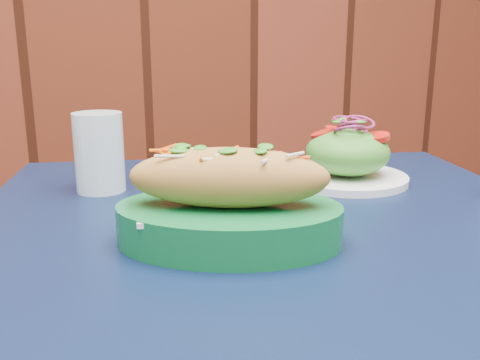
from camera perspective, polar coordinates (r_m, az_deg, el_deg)
name	(u,v)px	position (r m, az deg, el deg)	size (l,w,h in m)	color
cafe_table	(273,285)	(0.72, 3.57, -11.09)	(0.94, 0.94, 0.75)	black
banh_mi_basket	(229,204)	(0.61, -1.17, -2.56)	(0.30, 0.25, 0.12)	#0E642E
salad_plate	(347,157)	(0.89, 11.36, 2.39)	(0.20, 0.20, 0.11)	white
water_glass	(99,152)	(0.85, -14.79, 2.87)	(0.07, 0.07, 0.12)	silver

